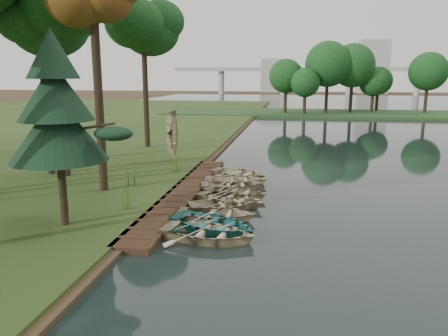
% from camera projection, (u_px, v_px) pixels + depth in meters
% --- Properties ---
extents(ground, '(300.00, 300.00, 0.00)m').
position_uv_depth(ground, '(214.00, 197.00, 22.98)').
color(ground, '#3D2F1D').
extents(boardwalk, '(1.60, 16.00, 0.30)m').
position_uv_depth(boardwalk, '(184.00, 193.00, 23.20)').
color(boardwalk, '#342114').
rests_on(boardwalk, ground).
extents(peninsula, '(50.00, 14.00, 0.45)m').
position_uv_depth(peninsula, '(320.00, 113.00, 69.91)').
color(peninsula, '#25441E').
rests_on(peninsula, ground).
extents(far_trees, '(45.60, 5.60, 8.80)m').
position_uv_depth(far_trees, '(301.00, 74.00, 69.14)').
color(far_trees, black).
rests_on(far_trees, peninsula).
extents(bridge, '(95.90, 4.00, 8.60)m').
position_uv_depth(bridge, '(324.00, 72.00, 135.33)').
color(bridge, '#A5A5A0').
rests_on(bridge, ground).
extents(building_a, '(10.00, 8.00, 18.00)m').
position_uv_depth(building_a, '(373.00, 67.00, 151.42)').
color(building_a, '#A5A5A0').
rests_on(building_a, ground).
extents(building_b, '(8.00, 8.00, 12.00)m').
position_uv_depth(building_b, '(272.00, 76.00, 162.42)').
color(building_b, '#A5A5A0').
rests_on(building_b, ground).
extents(rowboat_0, '(4.18, 3.29, 0.78)m').
position_uv_depth(rowboat_0, '(208.00, 231.00, 16.78)').
color(rowboat_0, '#C3B58D').
rests_on(rowboat_0, water).
extents(rowboat_1, '(4.71, 4.17, 0.81)m').
position_uv_depth(rowboat_1, '(213.00, 222.00, 17.71)').
color(rowboat_1, '#2B7A75').
rests_on(rowboat_1, water).
extents(rowboat_2, '(3.56, 2.57, 0.73)m').
position_uv_depth(rowboat_2, '(216.00, 212.00, 19.11)').
color(rowboat_2, '#C3B58D').
rests_on(rowboat_2, water).
extents(rowboat_3, '(4.29, 3.78, 0.74)m').
position_uv_depth(rowboat_3, '(226.00, 202.00, 20.63)').
color(rowboat_3, '#C3B58D').
rests_on(rowboat_3, water).
extents(rowboat_4, '(4.38, 3.87, 0.75)m').
position_uv_depth(rowboat_4, '(230.00, 197.00, 21.48)').
color(rowboat_4, '#C3B58D').
rests_on(rowboat_4, water).
extents(rowboat_5, '(3.96, 3.30, 0.71)m').
position_uv_depth(rowboat_5, '(235.00, 190.00, 22.78)').
color(rowboat_5, '#C3B58D').
rests_on(rowboat_5, water).
extents(rowboat_6, '(4.05, 3.32, 0.73)m').
position_uv_depth(rowboat_6, '(232.00, 183.00, 24.17)').
color(rowboat_6, '#C3B58D').
rests_on(rowboat_6, water).
extents(rowboat_7, '(3.95, 3.04, 0.76)m').
position_uv_depth(rowboat_7, '(236.00, 179.00, 25.22)').
color(rowboat_7, '#C3B58D').
rests_on(rowboat_7, water).
extents(rowboat_8, '(4.42, 3.84, 0.77)m').
position_uv_depth(rowboat_8, '(239.00, 172.00, 26.93)').
color(rowboat_8, '#C3B58D').
rests_on(rowboat_8, water).
extents(stored_rowboat, '(3.72, 2.74, 0.74)m').
position_uv_depth(stored_rowboat, '(174.00, 156.00, 30.84)').
color(stored_rowboat, '#C3B58D').
rests_on(stored_rowboat, bank).
extents(tree_3, '(4.63, 4.63, 11.59)m').
position_uv_depth(tree_3, '(38.00, 13.00, 25.16)').
color(tree_3, black).
rests_on(tree_3, bank).
extents(tree_4, '(4.89, 4.89, 11.62)m').
position_uv_depth(tree_4, '(55.00, 12.00, 24.61)').
color(tree_4, black).
rests_on(tree_4, bank).
extents(tree_6, '(4.84, 4.84, 12.25)m').
position_uv_depth(tree_6, '(143.00, 23.00, 35.29)').
color(tree_6, black).
rests_on(tree_6, bank).
extents(pine_tree, '(3.80, 3.80, 7.76)m').
position_uv_depth(pine_tree, '(56.00, 109.00, 16.94)').
color(pine_tree, black).
rests_on(pine_tree, bank).
extents(reeds_0, '(0.60, 0.60, 1.08)m').
position_uv_depth(reeds_0, '(125.00, 197.00, 19.98)').
color(reeds_0, '#3F661E').
rests_on(reeds_0, bank).
extents(reeds_1, '(0.60, 0.60, 0.96)m').
position_uv_depth(reeds_1, '(133.00, 177.00, 24.18)').
color(reeds_1, '#3F661E').
rests_on(reeds_1, bank).
extents(reeds_2, '(0.60, 0.60, 1.11)m').
position_uv_depth(reeds_2, '(175.00, 162.00, 27.83)').
color(reeds_2, '#3F661E').
rests_on(reeds_2, bank).
extents(reeds_3, '(0.60, 0.60, 0.99)m').
position_uv_depth(reeds_3, '(173.00, 153.00, 31.57)').
color(reeds_3, '#3F661E').
rests_on(reeds_3, bank).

